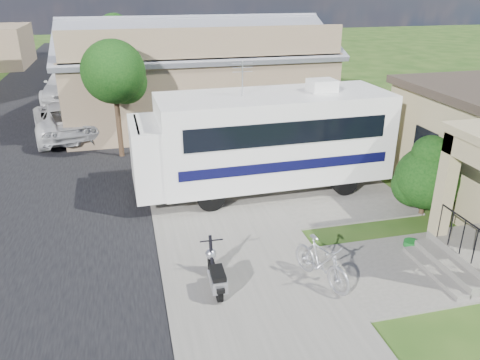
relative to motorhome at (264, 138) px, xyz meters
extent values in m
plane|color=#1C3F10|center=(-0.81, -4.52, -1.82)|extent=(120.00, 120.00, 0.00)
cube|color=black|center=(-8.31, 5.48, -1.81)|extent=(9.00, 80.00, 0.02)
cube|color=#64615A|center=(-1.81, 5.48, -1.79)|extent=(4.00, 80.00, 0.06)
cube|color=#64615A|center=(0.69, -0.02, -1.80)|extent=(7.00, 6.00, 0.05)
cube|color=#64615A|center=(2.19, -5.52, -1.80)|extent=(4.00, 3.00, 0.05)
cube|color=black|center=(4.67, -1.82, -0.12)|extent=(0.04, 1.10, 1.20)
cube|color=#64615A|center=(2.89, -5.82, -1.66)|extent=(0.40, 2.16, 0.32)
cube|color=#64615A|center=(2.54, -5.82, -1.74)|extent=(0.35, 2.16, 0.16)
cube|color=tan|center=(3.26, -4.80, 0.03)|extent=(0.35, 0.35, 2.70)
cylinder|color=black|center=(3.14, -5.82, -0.42)|extent=(0.04, 1.70, 0.04)
cube|color=#866E53|center=(-0.81, 9.48, -0.02)|extent=(12.00, 8.00, 3.60)
cube|color=slate|center=(-0.81, 7.48, 2.33)|extent=(12.50, 4.40, 1.78)
cube|color=slate|center=(-0.81, 11.48, 2.33)|extent=(12.50, 4.40, 1.78)
cube|color=slate|center=(-0.81, 9.48, 3.03)|extent=(12.50, 0.50, 0.22)
cube|color=#866E53|center=(-0.81, 5.58, 2.33)|extent=(11.76, 0.20, 1.30)
cylinder|color=#2F2214|center=(-4.61, 4.48, -0.25)|extent=(0.20, 0.20, 3.15)
sphere|color=black|center=(-4.61, 4.48, 1.55)|extent=(2.40, 2.40, 2.40)
sphere|color=black|center=(-4.21, 4.68, 1.10)|extent=(1.68, 1.68, 1.68)
cylinder|color=#2F2214|center=(-4.61, 14.48, -0.18)|extent=(0.20, 0.20, 3.29)
sphere|color=black|center=(-4.61, 14.48, 1.70)|extent=(2.40, 2.40, 2.40)
sphere|color=black|center=(-4.21, 14.68, 1.23)|extent=(1.68, 1.68, 1.68)
cylinder|color=#2F2214|center=(-4.61, 23.48, -0.32)|extent=(0.20, 0.20, 3.01)
sphere|color=black|center=(-4.61, 23.48, 1.40)|extent=(2.40, 2.40, 2.40)
sphere|color=black|center=(-4.21, 23.68, 0.97)|extent=(1.68, 1.68, 1.68)
cube|color=white|center=(0.32, 0.01, 0.04)|extent=(7.48, 2.82, 2.76)
cube|color=white|center=(-3.82, -0.09, -0.28)|extent=(0.91, 2.54, 2.12)
cube|color=black|center=(-4.01, -0.09, 0.30)|extent=(0.12, 2.25, 0.95)
cube|color=black|center=(0.35, -1.33, 0.53)|extent=(6.31, 0.18, 0.69)
cube|color=black|center=(0.28, 1.35, 0.53)|extent=(6.31, 0.18, 0.69)
cube|color=black|center=(0.35, -1.33, -0.52)|extent=(6.68, 0.18, 0.32)
cube|color=black|center=(0.28, 1.35, -0.52)|extent=(6.68, 0.18, 0.32)
cube|color=white|center=(1.91, 0.04, 1.60)|extent=(0.87, 0.76, 0.37)
cylinder|color=#B7B7BF|center=(-0.74, -0.02, 1.94)|extent=(0.04, 0.04, 1.06)
cylinder|color=black|center=(-2.03, -1.21, -1.34)|extent=(0.86, 0.32, 0.85)
cylinder|color=black|center=(-2.09, 1.12, -1.34)|extent=(0.86, 0.32, 0.85)
cylinder|color=black|center=(2.42, -1.11, -1.34)|extent=(0.86, 0.32, 0.85)
cylinder|color=black|center=(2.37, 1.22, -1.34)|extent=(0.86, 0.32, 0.85)
cylinder|color=#2F2214|center=(4.09, -2.95, -1.45)|extent=(0.15, 0.15, 0.74)
sphere|color=black|center=(4.09, -2.95, -0.62)|extent=(1.84, 1.84, 1.84)
sphere|color=black|center=(4.46, -2.67, -0.25)|extent=(1.47, 1.47, 1.47)
sphere|color=black|center=(3.81, -2.76, -0.90)|extent=(1.29, 1.29, 1.29)
sphere|color=black|center=(4.27, -3.22, -0.99)|extent=(1.11, 1.11, 1.11)
sphere|color=black|center=(4.09, -2.95, 0.11)|extent=(1.11, 1.11, 1.11)
cylinder|color=black|center=(-2.66, -5.62, -1.55)|extent=(0.13, 0.43, 0.43)
cylinder|color=black|center=(-2.64, -4.55, -1.55)|extent=(0.13, 0.43, 0.43)
cube|color=#B7B7BF|center=(-2.65, -5.14, -1.49)|extent=(0.30, 0.54, 0.08)
cube|color=#B7B7BF|center=(-2.66, -5.53, -1.35)|extent=(0.34, 0.54, 0.29)
cube|color=black|center=(-2.66, -5.48, -1.16)|extent=(0.31, 0.59, 0.12)
cube|color=black|center=(-2.67, -5.77, -1.37)|extent=(0.18, 0.20, 0.10)
cylinder|color=black|center=(-2.64, -4.62, -1.16)|extent=(0.09, 0.33, 0.81)
sphere|color=#B7B7BF|center=(-2.64, -4.55, -1.22)|extent=(0.27, 0.27, 0.27)
sphere|color=black|center=(-2.64, -4.47, -1.22)|extent=(0.12, 0.12, 0.12)
cylinder|color=black|center=(-2.64, -4.70, -0.79)|extent=(0.54, 0.05, 0.04)
cube|color=black|center=(-2.64, -4.55, -1.43)|extent=(0.14, 0.28, 0.06)
imported|color=#B7B7BF|center=(-0.26, -5.51, -1.28)|extent=(1.09, 1.88, 1.09)
imported|color=silver|center=(-7.00, 7.97, -1.03)|extent=(3.51, 6.01, 1.57)
imported|color=silver|center=(-7.51, 15.54, -0.96)|extent=(2.89, 6.14, 1.73)
cylinder|color=#136320|center=(2.71, -4.57, -1.74)|extent=(0.38, 0.38, 0.17)
camera|label=1|loc=(-4.23, -13.87, 4.65)|focal=35.00mm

